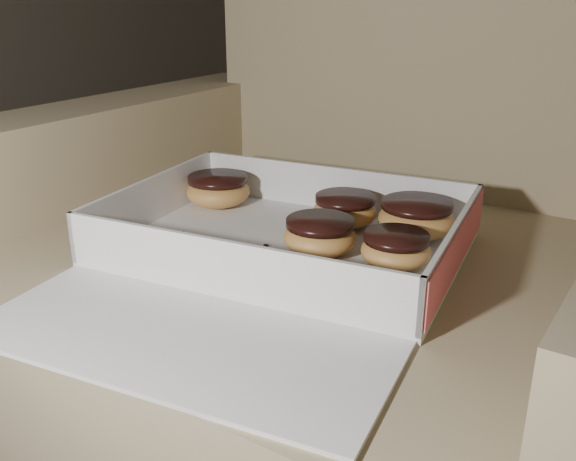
# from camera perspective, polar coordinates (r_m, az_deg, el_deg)

# --- Properties ---
(armchair) EXTENTS (0.96, 0.81, 1.00)m
(armchair) POSITION_cam_1_polar(r_m,az_deg,el_deg) (0.97, 4.67, -7.27)
(armchair) COLOR #9C8963
(armchair) RESTS_ON floor
(bakery_box) EXTENTS (0.50, 0.56, 0.07)m
(bakery_box) POSITION_cam_1_polar(r_m,az_deg,el_deg) (0.80, -1.15, -2.04)
(bakery_box) COLOR silver
(bakery_box) RESTS_ON armchair
(donut_a) EXTENTS (0.10, 0.10, 0.05)m
(donut_a) POSITION_cam_1_polar(r_m,az_deg,el_deg) (0.87, 11.32, 1.12)
(donut_a) COLOR #C59044
(donut_a) RESTS_ON bakery_box
(donut_b) EXTENTS (0.10, 0.10, 0.05)m
(donut_b) POSITION_cam_1_polar(r_m,az_deg,el_deg) (0.98, -6.24, 3.63)
(donut_b) COLOR #C59044
(donut_b) RESTS_ON bakery_box
(donut_c) EXTENTS (0.08, 0.08, 0.04)m
(donut_c) POSITION_cam_1_polar(r_m,az_deg,el_deg) (0.78, 9.57, -1.63)
(donut_c) COLOR #C59044
(donut_c) RESTS_ON bakery_box
(donut_d) EXTENTS (0.09, 0.09, 0.05)m
(donut_d) POSITION_cam_1_polar(r_m,az_deg,el_deg) (0.80, 2.86, -0.42)
(donut_d) COLOR #C59044
(donut_d) RESTS_ON bakery_box
(donut_e) EXTENTS (0.09, 0.09, 0.04)m
(donut_e) POSITION_cam_1_polar(r_m,az_deg,el_deg) (0.90, 5.07, 1.86)
(donut_e) COLOR #C59044
(donut_e) RESTS_ON bakery_box
(crumb_a) EXTENTS (0.01, 0.01, 0.00)m
(crumb_a) POSITION_cam_1_polar(r_m,az_deg,el_deg) (0.74, 5.43, -4.32)
(crumb_a) COLOR black
(crumb_a) RESTS_ON bakery_box
(crumb_b) EXTENTS (0.01, 0.01, 0.00)m
(crumb_b) POSITION_cam_1_polar(r_m,az_deg,el_deg) (0.88, -9.37, -0.20)
(crumb_b) COLOR black
(crumb_b) RESTS_ON bakery_box
(crumb_c) EXTENTS (0.01, 0.01, 0.00)m
(crumb_c) POSITION_cam_1_polar(r_m,az_deg,el_deg) (0.83, -1.97, -1.32)
(crumb_c) COLOR black
(crumb_c) RESTS_ON bakery_box
(crumb_d) EXTENTS (0.01, 0.01, 0.00)m
(crumb_d) POSITION_cam_1_polar(r_m,az_deg,el_deg) (0.78, -8.63, -3.00)
(crumb_d) COLOR black
(crumb_d) RESTS_ON bakery_box
(crumb_e) EXTENTS (0.01, 0.01, 0.00)m
(crumb_e) POSITION_cam_1_polar(r_m,az_deg,el_deg) (0.80, -5.09, -2.28)
(crumb_e) COLOR black
(crumb_e) RESTS_ON bakery_box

